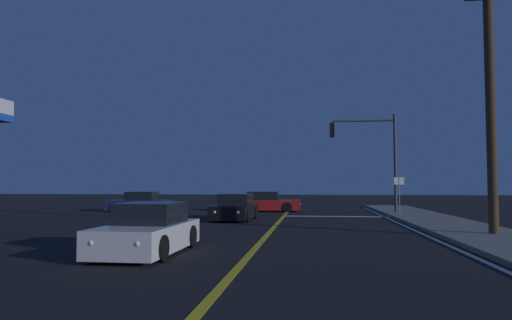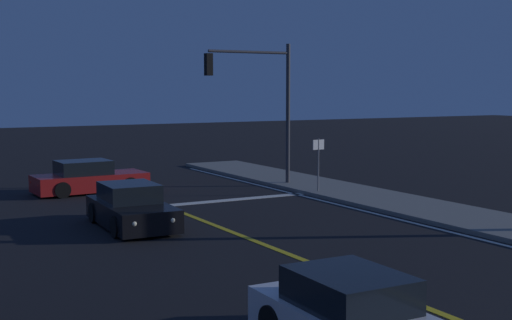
{
  "view_description": "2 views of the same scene",
  "coord_description": "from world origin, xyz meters",
  "px_view_note": "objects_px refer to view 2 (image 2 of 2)",
  "views": [
    {
      "loc": [
        1.62,
        -3.03,
        1.84
      ],
      "look_at": [
        -0.91,
        18.05,
        2.95
      ],
      "focal_mm": 32.55,
      "sensor_mm": 36.0,
      "label": 1
    },
    {
      "loc": [
        -9.33,
        0.56,
        4.25
      ],
      "look_at": [
        -0.48,
        16.29,
        2.4
      ],
      "focal_mm": 48.63,
      "sensor_mm": 36.0,
      "label": 2
    }
  ],
  "objects_px": {
    "car_far_approaching_black": "(131,208)",
    "street_sign_corner": "(318,157)",
    "car_lead_oncoming_red": "(89,179)",
    "traffic_signal_near_right": "(260,92)"
  },
  "relations": [
    {
      "from": "car_far_approaching_black",
      "to": "traffic_signal_near_right",
      "type": "xyz_separation_m",
      "value": [
        7.69,
        5.43,
        3.54
      ]
    },
    {
      "from": "traffic_signal_near_right",
      "to": "street_sign_corner",
      "type": "bearing_deg",
      "value": 111.2
    },
    {
      "from": "car_far_approaching_black",
      "to": "street_sign_corner",
      "type": "distance_m",
      "value": 9.21
    },
    {
      "from": "car_lead_oncoming_red",
      "to": "street_sign_corner",
      "type": "relative_size",
      "value": 2.03
    },
    {
      "from": "car_lead_oncoming_red",
      "to": "traffic_signal_near_right",
      "type": "height_order",
      "value": "traffic_signal_near_right"
    },
    {
      "from": "car_far_approaching_black",
      "to": "street_sign_corner",
      "type": "height_order",
      "value": "street_sign_corner"
    },
    {
      "from": "car_lead_oncoming_red",
      "to": "traffic_signal_near_right",
      "type": "distance_m",
      "value": 8.02
    },
    {
      "from": "car_far_approaching_black",
      "to": "traffic_signal_near_right",
      "type": "distance_m",
      "value": 10.05
    },
    {
      "from": "traffic_signal_near_right",
      "to": "street_sign_corner",
      "type": "xyz_separation_m",
      "value": [
        1.09,
        -2.8,
        -2.59
      ]
    },
    {
      "from": "traffic_signal_near_right",
      "to": "street_sign_corner",
      "type": "height_order",
      "value": "traffic_signal_near_right"
    }
  ]
}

